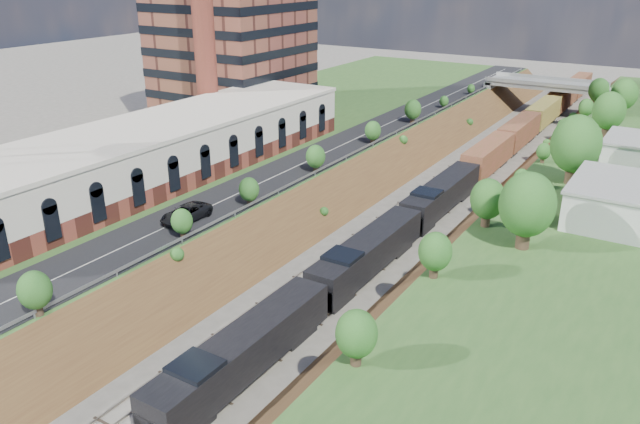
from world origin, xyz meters
TOP-DOWN VIEW (x-y plane):
  - platform_left at (-33.00, 60.00)m, footprint 44.00×180.00m
  - embankment_left at (-11.00, 60.00)m, footprint 10.00×180.00m
  - embankment_right at (11.00, 60.00)m, footprint 10.00×180.00m
  - rail_left_track at (-2.60, 60.00)m, footprint 1.58×180.00m
  - rail_right_track at (2.60, 60.00)m, footprint 1.58×180.00m
  - road at (-15.50, 60.00)m, footprint 8.00×180.00m
  - guardrail at (-11.40, 59.80)m, footprint 0.10×171.00m
  - commercial_building at (-28.00, 38.00)m, footprint 14.30×62.30m
  - smokestack at (-36.00, 56.00)m, footprint 3.20×3.20m
  - overpass at (0.00, 122.00)m, footprint 24.50×8.30m
  - white_building_near at (23.50, 52.00)m, footprint 9.00×12.00m
  - white_building_far at (23.00, 74.00)m, footprint 8.00×10.00m
  - tree_right_large at (17.00, 40.00)m, footprint 5.25×5.25m
  - tree_left_crest at (-11.80, 20.00)m, footprint 2.45×2.45m
  - freight_train at (2.60, 82.19)m, footprint 3.27×148.74m
  - suv at (-14.92, 27.96)m, footprint 2.78×5.97m

SIDE VIEW (x-z plane):
  - embankment_left at x=-11.00m, z-range -5.00..5.00m
  - embankment_right at x=11.00m, z-range -5.00..5.00m
  - rail_left_track at x=-2.60m, z-range 0.00..0.18m
  - rail_right_track at x=2.60m, z-range 0.00..0.18m
  - platform_left at x=-33.00m, z-range 0.00..5.00m
  - freight_train at x=2.60m, z-range 0.32..5.15m
  - overpass at x=0.00m, z-range 1.22..8.62m
  - road at x=-15.50m, z-range 5.00..5.10m
  - guardrail at x=-11.40m, z-range 5.20..5.90m
  - suv at x=-14.92m, z-range 5.10..6.75m
  - white_building_far at x=23.00m, z-range 5.00..8.60m
  - white_building_near at x=23.50m, z-range 5.00..9.00m
  - tree_left_crest at x=-11.80m, z-range 5.26..8.82m
  - commercial_building at x=-28.00m, z-range 5.01..12.01m
  - tree_right_large at x=17.00m, z-range 5.58..13.19m
  - smokestack at x=-36.00m, z-range 5.00..45.00m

